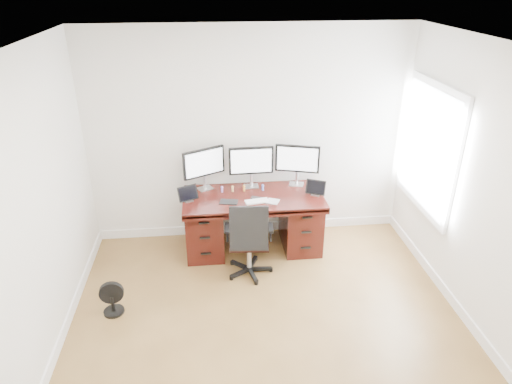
{
  "coord_description": "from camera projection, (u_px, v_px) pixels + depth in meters",
  "views": [
    {
      "loc": [
        -0.5,
        -3.12,
        3.22
      ],
      "look_at": [
        0.0,
        1.5,
        0.95
      ],
      "focal_mm": 32.0,
      "sensor_mm": 36.0,
      "label": 1
    }
  ],
  "objects": [
    {
      "name": "desk",
      "position": [
        253.0,
        220.0,
        5.71
      ],
      "size": [
        1.7,
        0.8,
        0.75
      ],
      "color": "#380F0B",
      "rests_on": "ground"
    },
    {
      "name": "phone",
      "position": [
        257.0,
        198.0,
        5.47
      ],
      "size": [
        0.16,
        0.12,
        0.01
      ],
      "primitive_type": "cube",
      "rotation": [
        0.0,
        0.0,
        -0.42
      ],
      "color": "black",
      "rests_on": "desk"
    },
    {
      "name": "office_chair",
      "position": [
        249.0,
        251.0,
        5.22
      ],
      "size": [
        0.57,
        0.55,
        0.96
      ],
      "rotation": [
        0.0,
        0.0,
        -0.09
      ],
      "color": "black",
      "rests_on": "ground"
    },
    {
      "name": "drawing_tablet",
      "position": [
        229.0,
        202.0,
        5.38
      ],
      "size": [
        0.23,
        0.17,
        0.01
      ],
      "primitive_type": "cube",
      "rotation": [
        0.0,
        0.0,
        -0.19
      ],
      "color": "black",
      "rests_on": "desk"
    },
    {
      "name": "back_wall",
      "position": [
        250.0,
        137.0,
        5.67
      ],
      "size": [
        4.0,
        0.1,
        2.7
      ],
      "primitive_type": "cube",
      "color": "white",
      "rests_on": "ground"
    },
    {
      "name": "figurine_orange",
      "position": [
        244.0,
        188.0,
        5.64
      ],
      "size": [
        0.03,
        0.03,
        0.08
      ],
      "color": "gold",
      "rests_on": "desk"
    },
    {
      "name": "figurine_purple",
      "position": [
        222.0,
        189.0,
        5.61
      ],
      "size": [
        0.03,
        0.03,
        0.08
      ],
      "color": "#956FD0",
      "rests_on": "desk"
    },
    {
      "name": "tablet_right",
      "position": [
        316.0,
        189.0,
        5.52
      ],
      "size": [
        0.25,
        0.16,
        0.19
      ],
      "rotation": [
        0.0,
        0.0,
        -0.45
      ],
      "color": "silver",
      "rests_on": "desk"
    },
    {
      "name": "monitor_center",
      "position": [
        251.0,
        162.0,
        5.62
      ],
      "size": [
        0.55,
        0.15,
        0.53
      ],
      "rotation": [
        0.0,
        0.0,
        0.03
      ],
      "color": "silver",
      "rests_on": "desk"
    },
    {
      "name": "figurine_yellow",
      "position": [
        233.0,
        188.0,
        5.62
      ],
      "size": [
        0.03,
        0.03,
        0.08
      ],
      "color": "tan",
      "rests_on": "desk"
    },
    {
      "name": "figurine_blue",
      "position": [
        263.0,
        187.0,
        5.66
      ],
      "size": [
        0.03,
        0.03,
        0.08
      ],
      "color": "#6381EA",
      "rests_on": "desk"
    },
    {
      "name": "right_wall",
      "position": [
        502.0,
        209.0,
        3.94
      ],
      "size": [
        0.1,
        4.5,
        2.7
      ],
      "color": "white",
      "rests_on": "ground"
    },
    {
      "name": "monitor_right",
      "position": [
        297.0,
        160.0,
        5.68
      ],
      "size": [
        0.54,
        0.19,
        0.53
      ],
      "rotation": [
        0.0,
        0.0,
        -0.28
      ],
      "color": "silver",
      "rests_on": "desk"
    },
    {
      "name": "tablet_left",
      "position": [
        188.0,
        195.0,
        5.37
      ],
      "size": [
        0.25,
        0.16,
        0.19
      ],
      "rotation": [
        0.0,
        0.0,
        0.43
      ],
      "color": "silver",
      "rests_on": "desk"
    },
    {
      "name": "trackpad",
      "position": [
        273.0,
        201.0,
        5.39
      ],
      "size": [
        0.19,
        0.19,
        0.01
      ],
      "primitive_type": "cube",
      "rotation": [
        0.0,
        0.0,
        -0.42
      ],
      "color": "silver",
      "rests_on": "desk"
    },
    {
      "name": "floor_fan",
      "position": [
        112.0,
        299.0,
        4.68
      ],
      "size": [
        0.25,
        0.21,
        0.36
      ],
      "rotation": [
        0.0,
        0.0,
        0.09
      ],
      "color": "black",
      "rests_on": "ground"
    },
    {
      "name": "keyboard",
      "position": [
        257.0,
        201.0,
        5.39
      ],
      "size": [
        0.3,
        0.17,
        0.01
      ],
      "primitive_type": "cube",
      "rotation": [
        0.0,
        0.0,
        0.18
      ],
      "color": "white",
      "rests_on": "desk"
    },
    {
      "name": "ground",
      "position": [
        273.0,
        353.0,
        4.25
      ],
      "size": [
        4.5,
        4.5,
        0.0
      ],
      "primitive_type": "plane",
      "color": "brown",
      "rests_on": "ground"
    },
    {
      "name": "monitor_left",
      "position": [
        204.0,
        164.0,
        5.57
      ],
      "size": [
        0.5,
        0.29,
        0.53
      ],
      "rotation": [
        0.0,
        0.0,
        0.48
      ],
      "color": "silver",
      "rests_on": "desk"
    }
  ]
}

